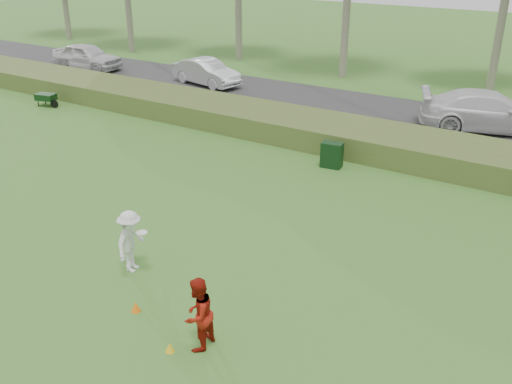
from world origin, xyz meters
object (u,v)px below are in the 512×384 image
Objects in this scene: player_red at (198,314)px; utility_cabinet at (332,155)px; cone_orange at (136,307)px; car_mid at (207,72)px; cone_yellow at (170,347)px; player_white at (131,241)px; car_right at (489,111)px; car_left at (87,56)px.

player_red reaches higher than utility_cabinet.
car_mid is at bearing 122.41° from cone_orange.
cone_orange is 1.65m from cone_yellow.
utility_cabinet is (-1.57, 10.83, 0.36)m from cone_yellow.
utility_cabinet is 13.21m from car_mid.
car_mid is (-11.08, 17.46, 0.64)m from cone_orange.
cone_yellow is at bearing -137.64° from player_white.
player_white is 9.03m from utility_cabinet.
player_red is 17.72m from car_right.
cone_yellow is at bearing -46.89° from player_red.
car_right is (1.84, 17.63, 0.08)m from player_red.
car_mid is at bearing 17.75° from player_white.
cone_orange is 17.85m from car_right.
player_red is 27.49m from car_left.
utility_cabinet is (-1.98, 10.39, -0.34)m from player_red.
car_right is (2.25, 18.07, 0.78)m from cone_yellow.
car_left is at bearing 139.61° from cone_orange.
player_white is at bearing 145.85° from cone_yellow.
utility_cabinet reaches higher than cone_yellow.
cone_yellow is 0.05× the size of car_mid.
car_left is at bearing 36.45° from player_white.
cone_yellow is at bearing -89.39° from utility_cabinet.
player_white is 24.10m from car_left.
utility_cabinet is 8.19m from car_right.
cone_yellow is 27.45m from car_left.
player_red is 6.78× the size of cone_orange.
player_white reaches higher than car_left.
car_left is (-19.70, 16.76, 0.71)m from cone_orange.
player_white is 6.86× the size of cone_orange.
cone_yellow is (1.52, -0.63, -0.01)m from cone_orange.
car_right is (14.85, -0.03, 0.13)m from car_mid.
player_red is 0.92m from cone_yellow.
player_white is 3.50m from player_red.
cone_yellow is (-0.41, -0.44, -0.69)m from player_red.
player_white is 0.38× the size of car_mid.
car_mid is (-11.03, 7.26, 0.29)m from utility_cabinet.
player_red is at bearing 153.65° from car_right.
cone_yellow is 0.05× the size of car_left.
player_red reaches higher than cone_yellow.
car_left reaches higher than cone_yellow.
player_white is 16.94m from car_right.
utility_cabinet is at bearing -21.15° from player_white.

